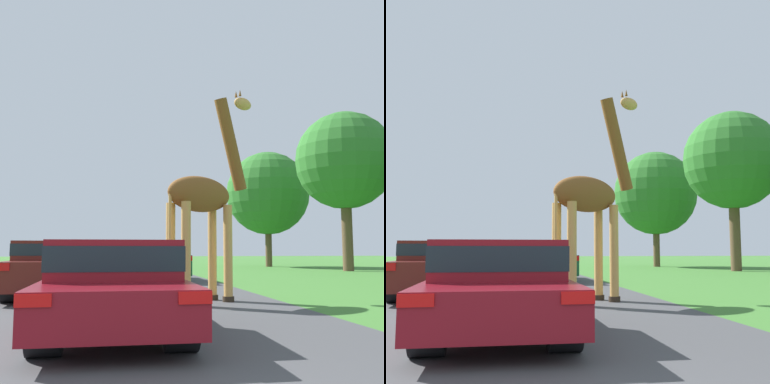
# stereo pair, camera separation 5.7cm
# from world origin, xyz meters

# --- Properties ---
(road) EXTENTS (6.86, 120.00, 0.00)m
(road) POSITION_xyz_m (0.00, 30.00, 0.00)
(road) COLOR #424244
(road) RESTS_ON ground
(giraffe_near_road) EXTENTS (2.43, 1.76, 5.00)m
(giraffe_near_road) POSITION_xyz_m (1.74, 8.89, 2.23)
(giraffe_near_road) COLOR tan
(giraffe_near_road) RESTS_ON ground
(car_lead_maroon) EXTENTS (1.84, 4.10, 1.26)m
(car_lead_maroon) POSITION_xyz_m (-0.28, 5.20, 0.67)
(car_lead_maroon) COLOR maroon
(car_lead_maroon) RESTS_ON ground
(car_queue_right) EXTENTS (1.74, 4.26, 1.34)m
(car_queue_right) POSITION_xyz_m (-1.74, 10.79, 0.72)
(car_queue_right) COLOR #561914
(car_queue_right) RESTS_ON ground
(car_queue_left) EXTENTS (1.83, 4.34, 1.40)m
(car_queue_left) POSITION_xyz_m (1.46, 16.40, 0.75)
(car_queue_left) COLOR #144C28
(car_queue_left) RESTS_ON ground
(tree_left_edge) EXTENTS (5.60, 5.60, 7.73)m
(tree_left_edge) POSITION_xyz_m (10.23, 29.53, 4.92)
(tree_left_edge) COLOR brown
(tree_left_edge) RESTS_ON ground
(tree_right_cluster) EXTENTS (5.32, 5.32, 8.63)m
(tree_right_cluster) POSITION_xyz_m (12.27, 22.56, 5.94)
(tree_right_cluster) COLOR brown
(tree_right_cluster) RESTS_ON ground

